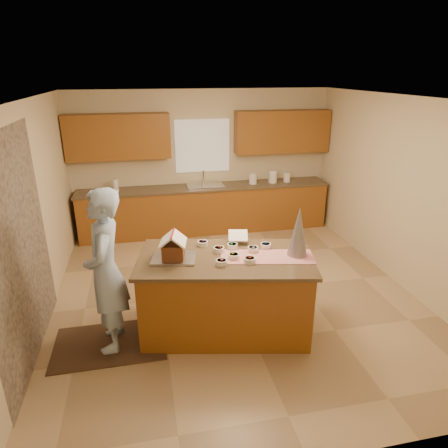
{
  "coord_description": "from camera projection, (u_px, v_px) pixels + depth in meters",
  "views": [
    {
      "loc": [
        -1.17,
        -4.91,
        3.03
      ],
      "look_at": [
        -0.1,
        0.2,
        1.0
      ],
      "focal_mm": 32.02,
      "sensor_mm": 36.0,
      "label": 1
    }
  ],
  "objects": [
    {
      "name": "floor",
      "position": [
        234.0,
        292.0,
        5.8
      ],
      "size": [
        5.5,
        5.5,
        0.0
      ],
      "primitive_type": "plane",
      "color": "tan",
      "rests_on": "ground"
    },
    {
      "name": "ceiling",
      "position": [
        235.0,
        98.0,
        4.83
      ],
      "size": [
        5.5,
        5.5,
        0.0
      ],
      "primitive_type": "plane",
      "color": "silver",
      "rests_on": "floor"
    },
    {
      "name": "wall_back",
      "position": [
        202.0,
        161.0,
        7.82
      ],
      "size": [
        5.5,
        5.5,
        0.0
      ],
      "primitive_type": "plane",
      "color": "beige",
      "rests_on": "floor"
    },
    {
      "name": "wall_front",
      "position": [
        324.0,
        325.0,
        2.8
      ],
      "size": [
        5.5,
        5.5,
        0.0
      ],
      "primitive_type": "plane",
      "color": "beige",
      "rests_on": "floor"
    },
    {
      "name": "wall_left",
      "position": [
        34.0,
        218.0,
        4.84
      ],
      "size": [
        5.5,
        5.5,
        0.0
      ],
      "primitive_type": "plane",
      "color": "beige",
      "rests_on": "floor"
    },
    {
      "name": "wall_right",
      "position": [
        402.0,
        193.0,
        5.79
      ],
      "size": [
        5.5,
        5.5,
        0.0
      ],
      "primitive_type": "plane",
      "color": "beige",
      "rests_on": "floor"
    },
    {
      "name": "stone_accent",
      "position": [
        20.0,
        253.0,
        4.15
      ],
      "size": [
        0.0,
        2.5,
        2.5
      ],
      "primitive_type": "plane",
      "rotation": [
        1.57,
        0.0,
        1.57
      ],
      "color": "gray",
      "rests_on": "wall_left"
    },
    {
      "name": "window_curtain",
      "position": [
        202.0,
        146.0,
        7.69
      ],
      "size": [
        1.05,
        0.03,
        1.0
      ],
      "primitive_type": "cube",
      "color": "white",
      "rests_on": "wall_back"
    },
    {
      "name": "back_counter_base",
      "position": [
        206.0,
        210.0,
        7.88
      ],
      "size": [
        4.8,
        0.6,
        0.88
      ],
      "primitive_type": "cube",
      "color": "brown",
      "rests_on": "floor"
    },
    {
      "name": "back_counter_top",
      "position": [
        205.0,
        187.0,
        7.71
      ],
      "size": [
        4.85,
        0.63,
        0.04
      ],
      "primitive_type": "cube",
      "color": "brown",
      "rests_on": "back_counter_base"
    },
    {
      "name": "upper_cabinet_left",
      "position": [
        118.0,
        137.0,
        7.17
      ],
      "size": [
        1.85,
        0.35,
        0.8
      ],
      "primitive_type": "cube",
      "color": "brown",
      "rests_on": "wall_back"
    },
    {
      "name": "upper_cabinet_right",
      "position": [
        282.0,
        132.0,
        7.76
      ],
      "size": [
        1.85,
        0.35,
        0.8
      ],
      "primitive_type": "cube",
      "color": "brown",
      "rests_on": "wall_back"
    },
    {
      "name": "sink",
      "position": [
        205.0,
        188.0,
        7.72
      ],
      "size": [
        0.7,
        0.45,
        0.12
      ],
      "primitive_type": "cube",
      "color": "silver",
      "rests_on": "back_counter_top"
    },
    {
      "name": "faucet",
      "position": [
        204.0,
        177.0,
        7.82
      ],
      "size": [
        0.03,
        0.03,
        0.28
      ],
      "primitive_type": "cylinder",
      "color": "silver",
      "rests_on": "back_counter_top"
    },
    {
      "name": "island_base",
      "position": [
        225.0,
        296.0,
        4.83
      ],
      "size": [
        2.09,
        1.34,
        0.95
      ],
      "primitive_type": "cube",
      "rotation": [
        0.0,
        0.0,
        -0.2
      ],
      "color": "brown",
      "rests_on": "floor"
    },
    {
      "name": "island_top",
      "position": [
        225.0,
        259.0,
        4.65
      ],
      "size": [
        2.2,
        1.44,
        0.04
      ],
      "primitive_type": "cube",
      "rotation": [
        0.0,
        0.0,
        -0.2
      ],
      "color": "brown",
      "rests_on": "island_base"
    },
    {
      "name": "table_runner",
      "position": [
        267.0,
        257.0,
        4.64
      ],
      "size": [
        1.13,
        0.6,
        0.01
      ],
      "primitive_type": "cube",
      "rotation": [
        0.0,
        0.0,
        -0.2
      ],
      "color": "#AE0C19",
      "rests_on": "island_top"
    },
    {
      "name": "baking_tray",
      "position": [
        174.0,
        258.0,
        4.58
      ],
      "size": [
        0.56,
        0.46,
        0.03
      ],
      "primitive_type": "cube",
      "rotation": [
        0.0,
        0.0,
        -0.2
      ],
      "color": "silver",
      "rests_on": "island_top"
    },
    {
      "name": "cookbook",
      "position": [
        238.0,
        236.0,
        4.99
      ],
      "size": [
        0.27,
        0.23,
        0.1
      ],
      "primitive_type": "cube",
      "rotation": [
        -1.13,
        0.0,
        -0.2
      ],
      "color": "white",
      "rests_on": "island_top"
    },
    {
      "name": "tinsel_tree",
      "position": [
        298.0,
        232.0,
        4.59
      ],
      "size": [
        0.28,
        0.28,
        0.59
      ],
      "primitive_type": "cone",
      "rotation": [
        0.0,
        0.0,
        -0.2
      ],
      "color": "#B7B9C4",
      "rests_on": "island_top"
    },
    {
      "name": "rug",
      "position": [
        110.0,
        344.0,
        4.71
      ],
      "size": [
        1.28,
        0.84,
        0.01
      ],
      "primitive_type": "cube",
      "color": "black",
      "rests_on": "floor"
    },
    {
      "name": "boy",
      "position": [
        106.0,
        272.0,
        4.38
      ],
      "size": [
        0.48,
        0.71,
        1.89
      ],
      "primitive_type": "imported",
      "rotation": [
        0.0,
        0.0,
        -1.61
      ],
      "color": "#A3C1E8",
      "rests_on": "rug"
    },
    {
      "name": "canister_a",
      "position": [
        253.0,
        179.0,
        7.85
      ],
      "size": [
        0.15,
        0.15,
        0.21
      ],
      "primitive_type": "cylinder",
      "color": "white",
      "rests_on": "back_counter_top"
    },
    {
      "name": "canister_b",
      "position": [
        273.0,
        177.0,
        7.92
      ],
      "size": [
        0.17,
        0.17,
        0.24
      ],
      "primitive_type": "cylinder",
      "color": "white",
      "rests_on": "back_counter_top"
    },
    {
      "name": "canister_c",
      "position": [
        287.0,
        177.0,
        7.99
      ],
      "size": [
        0.13,
        0.13,
        0.19
      ],
      "primitive_type": "cylinder",
      "color": "white",
      "rests_on": "back_counter_top"
    },
    {
      "name": "paper_towel",
      "position": [
        116.0,
        185.0,
        7.35
      ],
      "size": [
        0.1,
        0.1,
        0.23
      ],
      "primitive_type": "cylinder",
      "color": "white",
      "rests_on": "back_counter_top"
    },
    {
      "name": "gingerbread_house",
      "position": [
        173.0,
        248.0,
        4.53
      ],
      "size": [
        0.35,
        0.35,
        0.3
      ],
      "color": "brown",
      "rests_on": "baking_tray"
    },
    {
      "name": "candy_bowls",
      "position": [
        235.0,
        251.0,
        4.71
      ],
      "size": [
        0.87,
        0.69,
        0.06
      ],
      "color": "yellow",
      "rests_on": "island_top"
    }
  ]
}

